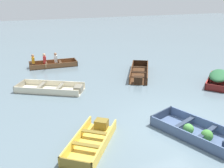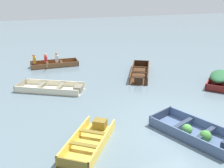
# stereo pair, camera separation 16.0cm
# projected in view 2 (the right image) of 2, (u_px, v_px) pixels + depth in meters

# --- Properties ---
(ground_plane) EXTENTS (80.00, 80.00, 0.00)m
(ground_plane) POSITION_uv_depth(u_px,v_px,m) (179.00, 127.00, 8.92)
(ground_plane) COLOR slate
(dinghy_slate_blue_foreground) EXTENTS (2.17, 3.09, 0.43)m
(dinghy_slate_blue_foreground) POSITION_uv_depth(u_px,v_px,m) (197.00, 133.00, 8.23)
(dinghy_slate_blue_foreground) COLOR #475B7F
(dinghy_slate_blue_foreground) RESTS_ON ground
(skiff_cream_near_moored) EXTENTS (3.36, 2.65, 0.33)m
(skiff_cream_near_moored) POSITION_uv_depth(u_px,v_px,m) (53.00, 89.00, 12.19)
(skiff_cream_near_moored) COLOR beige
(skiff_cream_near_moored) RESTS_ON ground
(skiff_yellow_mid_moored) EXTENTS (2.30, 2.58, 0.35)m
(skiff_yellow_mid_moored) POSITION_uv_depth(u_px,v_px,m) (90.00, 140.00, 7.92)
(skiff_yellow_mid_moored) COLOR #E5BC47
(skiff_yellow_mid_moored) RESTS_ON ground
(skiff_dark_varnish_far_moored) EXTENTS (2.62, 3.56, 0.41)m
(skiff_dark_varnish_far_moored) POSITION_uv_depth(u_px,v_px,m) (140.00, 73.00, 14.36)
(skiff_dark_varnish_far_moored) COLOR #4C2D19
(skiff_dark_varnish_far_moored) RESTS_ON ground
(skiff_red_outer_moored) EXTENTS (2.46, 2.29, 0.70)m
(skiff_red_outer_moored) POSITION_uv_depth(u_px,v_px,m) (219.00, 77.00, 12.88)
(skiff_red_outer_moored) COLOR #AD2D28
(skiff_red_outer_moored) RESTS_ON ground
(rowboat_wooden_brown_with_crew) EXTENTS (3.05, 2.34, 0.89)m
(rowboat_wooden_brown_with_crew) POSITION_uv_depth(u_px,v_px,m) (51.00, 63.00, 16.17)
(rowboat_wooden_brown_with_crew) COLOR brown
(rowboat_wooden_brown_with_crew) RESTS_ON ground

